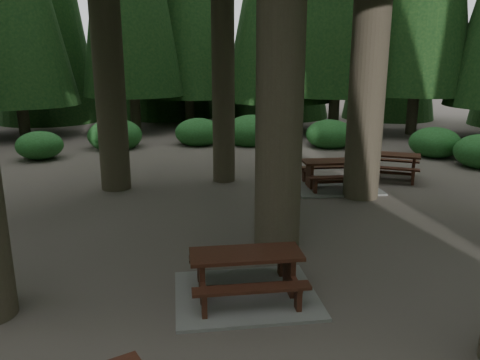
# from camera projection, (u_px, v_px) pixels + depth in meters

# --- Properties ---
(ground) EXTENTS (80.00, 80.00, 0.00)m
(ground) POSITION_uv_depth(u_px,v_px,m) (233.00, 250.00, 8.82)
(ground) COLOR #564C46
(ground) RESTS_ON ground
(picnic_table_a) EXTENTS (2.61, 2.40, 0.72)m
(picnic_table_a) POSITION_uv_depth(u_px,v_px,m) (246.00, 282.00, 7.05)
(picnic_table_a) COLOR gray
(picnic_table_a) RESTS_ON ground
(picnic_table_c) EXTENTS (2.81, 2.57, 0.78)m
(picnic_table_c) POSITION_uv_depth(u_px,v_px,m) (334.00, 178.00, 13.01)
(picnic_table_c) COLOR gray
(picnic_table_c) RESTS_ON ground
(picnic_table_d) EXTENTS (1.88, 1.59, 0.75)m
(picnic_table_d) POSITION_uv_depth(u_px,v_px,m) (389.00, 162.00, 13.99)
(picnic_table_d) COLOR #361C10
(picnic_table_d) RESTS_ON ground
(shrub_ring) EXTENTS (23.86, 24.64, 1.49)m
(shrub_ring) POSITION_uv_depth(u_px,v_px,m) (276.00, 220.00, 9.27)
(shrub_ring) COLOR #225A1F
(shrub_ring) RESTS_ON ground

